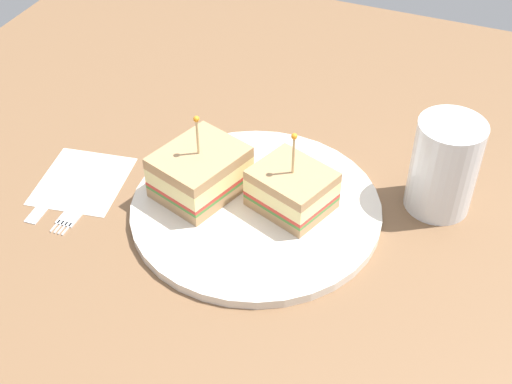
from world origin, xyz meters
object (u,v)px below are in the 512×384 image
at_px(plate, 256,209).
at_px(drink_glass, 443,171).
at_px(sandwich_half_front, 199,174).
at_px(sandwich_half_back, 292,189).
at_px(napkin, 83,181).
at_px(knife, 54,193).
at_px(fork, 79,205).

xyz_separation_m(plate, drink_glass, (0.19, 0.09, 0.04)).
distance_m(sandwich_half_front, sandwich_half_back, 0.11).
relative_size(napkin, knife, 0.92).
height_order(sandwich_half_back, napkin, sandwich_half_back).
xyz_separation_m(plate, napkin, (-0.22, -0.03, -0.00)).
distance_m(drink_glass, fork, 0.42).
bearing_deg(napkin, drink_glass, 16.75).
height_order(sandwich_half_front, fork, sandwich_half_front).
bearing_deg(sandwich_half_back, sandwich_half_front, -170.32).
bearing_deg(fork, napkin, 118.41).
bearing_deg(sandwich_half_front, sandwich_half_back, 9.68).
height_order(fork, knife, same).
relative_size(sandwich_half_front, sandwich_half_back, 1.15).
bearing_deg(plate, napkin, -172.42).
relative_size(sandwich_half_back, knife, 0.85).
height_order(sandwich_half_front, drink_glass, sandwich_half_front).
height_order(drink_glass, knife, drink_glass).
relative_size(drink_glass, fork, 0.89).
distance_m(drink_glass, napkin, 0.43).
height_order(plate, sandwich_half_back, sandwich_half_back).
xyz_separation_m(sandwich_half_back, knife, (-0.27, -0.08, -0.03)).
relative_size(sandwich_half_back, drink_glass, 0.90).
bearing_deg(drink_glass, fork, -157.06).
xyz_separation_m(sandwich_half_back, fork, (-0.23, -0.08, -0.03)).
bearing_deg(drink_glass, knife, -159.89).
bearing_deg(knife, plate, 14.78).
bearing_deg(sandwich_half_front, fork, -152.31).
xyz_separation_m(sandwich_half_back, napkin, (-0.25, -0.04, -0.04)).
bearing_deg(knife, fork, -10.07).
xyz_separation_m(plate, sandwich_half_back, (0.04, 0.01, 0.03)).
bearing_deg(knife, sandwich_half_front, 19.46).
bearing_deg(plate, fork, -160.43).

